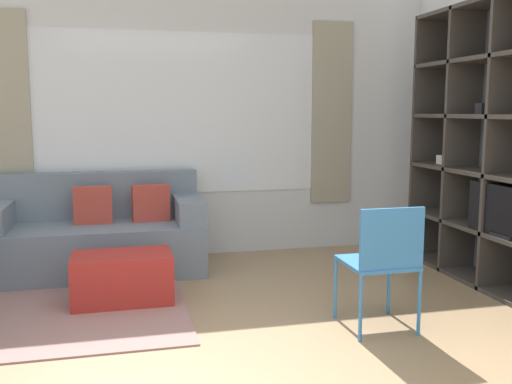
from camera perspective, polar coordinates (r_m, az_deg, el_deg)
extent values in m
cube|color=silver|center=(5.83, -7.70, 6.80)|extent=(6.44, 0.07, 2.70)
cube|color=white|center=(5.78, -7.68, 7.78)|extent=(2.88, 0.01, 1.60)
cube|color=#9E9984|center=(5.82, -23.75, 7.18)|extent=(0.44, 0.03, 1.90)
cube|color=#9E9984|center=(6.15, 7.57, 7.80)|extent=(0.44, 0.03, 1.90)
cube|color=gray|center=(4.68, -21.53, -10.79)|extent=(2.27, 1.94, 0.01)
cube|color=#3D3833|center=(5.03, 23.59, 4.21)|extent=(0.38, 0.04, 2.38)
cube|color=#3D3833|center=(5.51, 19.94, 4.68)|extent=(0.38, 0.04, 2.38)
cube|color=#3D3833|center=(6.00, 16.88, 5.06)|extent=(0.38, 0.04, 2.38)
cube|color=#3D3833|center=(5.23, 22.86, -8.71)|extent=(0.38, 2.32, 0.04)
cube|color=#3D3833|center=(5.12, 23.14, -3.79)|extent=(0.38, 2.32, 0.04)
cube|color=#3D3833|center=(5.05, 23.44, 1.52)|extent=(0.38, 2.32, 0.04)
cube|color=#3D3833|center=(5.03, 23.74, 6.92)|extent=(0.38, 2.32, 0.04)
cube|color=#3D3833|center=(5.05, 24.06, 12.34)|extent=(0.38, 2.32, 0.04)
cube|color=black|center=(4.81, 23.53, -1.87)|extent=(0.04, 0.85, 0.41)
cube|color=black|center=(4.86, 23.60, -4.04)|extent=(0.10, 0.24, 0.03)
cylinder|color=#388947|center=(5.35, 21.02, -2.49)|extent=(0.07, 0.07, 0.09)
cube|color=#232328|center=(5.24, 21.74, 7.75)|extent=(0.09, 0.09, 0.09)
cube|color=white|center=(5.73, 18.23, 3.09)|extent=(0.10, 0.10, 0.08)
cube|color=slate|center=(5.42, -15.59, -5.50)|extent=(1.91, 0.85, 0.46)
cube|color=slate|center=(5.67, -15.65, -0.30)|extent=(1.91, 0.18, 0.44)
cube|color=slate|center=(5.39, -6.81, -1.68)|extent=(0.24, 0.79, 0.22)
cube|color=#AD3D33|center=(5.40, -16.00, -1.27)|extent=(0.34, 0.13, 0.34)
cube|color=#AD3D33|center=(5.40, -10.47, -1.08)|extent=(0.35, 0.15, 0.34)
cube|color=#A82823|center=(4.57, -13.20, -8.40)|extent=(0.76, 0.44, 0.39)
cylinder|color=#3375B7|center=(4.33, 13.14, -8.96)|extent=(0.02, 0.02, 0.44)
cylinder|color=#3375B7|center=(4.16, 7.94, -9.51)|extent=(0.02, 0.02, 0.44)
cylinder|color=#3375B7|center=(3.96, 16.01, -10.67)|extent=(0.02, 0.02, 0.44)
cylinder|color=#3375B7|center=(3.78, 10.42, -11.40)|extent=(0.02, 0.02, 0.44)
cube|color=#3375B7|center=(3.99, 11.97, -6.93)|extent=(0.44, 0.46, 0.02)
cube|color=#3375B7|center=(3.76, 13.45, -4.59)|extent=(0.44, 0.02, 0.40)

